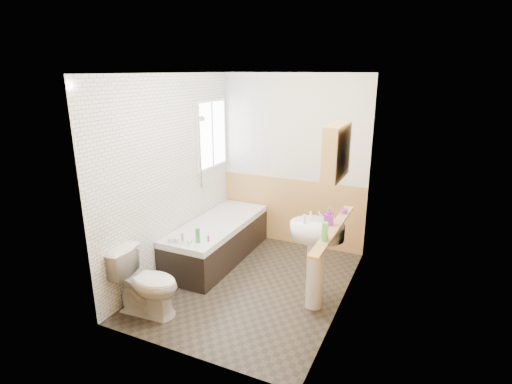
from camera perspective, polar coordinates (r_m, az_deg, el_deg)
floor at (r=5.05m, az=-0.73°, el=-13.03°), size 2.80×2.80×0.00m
ceiling at (r=4.37m, az=-0.86°, el=16.62°), size 2.80×2.80×0.00m
wall_back at (r=5.82m, az=5.21°, el=4.26°), size 2.20×0.02×2.50m
wall_front at (r=3.41m, az=-11.09°, el=-5.40°), size 2.20×0.02×2.50m
wall_left at (r=5.12m, az=-12.09°, el=2.15°), size 0.02×2.80×2.50m
wall_right at (r=4.22m, az=12.95°, el=-1.10°), size 0.02×2.80×2.50m
wainscot_right at (r=4.51m, az=12.03°, el=-10.16°), size 0.01×2.80×1.00m
wainscot_front at (r=3.77m, az=-10.22°, el=-15.87°), size 2.20×0.01×1.00m
wainscot_back at (r=6.01m, az=4.95°, el=-2.77°), size 2.20×0.01×1.00m
tile_cladding_left at (r=5.10m, az=-11.89°, el=2.13°), size 0.01×2.80×2.50m
tile_return_back at (r=5.99m, az=-1.37°, el=9.54°), size 0.75×0.01×1.50m
window at (r=5.78m, az=-6.32°, el=8.17°), size 0.03×0.79×0.99m
bathtub at (r=5.60m, az=-5.50°, el=-6.73°), size 0.70×1.82×0.68m
shower_riser at (r=5.48m, az=-7.94°, el=7.36°), size 0.10×0.08×1.16m
toilet at (r=4.52m, az=-15.40°, el=-12.36°), size 0.77×0.47×0.72m
sink at (r=4.35m, az=8.59°, el=-7.95°), size 0.58×0.47×1.11m
pine_shelf at (r=4.09m, az=11.03°, el=-5.21°), size 0.10×1.44×0.03m
medicine_cabinet at (r=3.91m, az=11.40°, el=5.66°), size 0.15×0.58×0.53m
foam_can at (r=3.74m, az=9.80°, el=-5.60°), size 0.06×0.06×0.18m
green_bottle at (r=3.78m, az=10.03°, el=-5.17°), size 0.05×0.05×0.20m
black_jar at (r=4.50m, az=12.50°, el=-2.67°), size 0.09×0.09×0.05m
soap_bottle at (r=4.15m, az=10.33°, el=-4.30°), size 0.13×0.22×0.10m
clear_bottle at (r=4.22m, az=6.96°, el=-3.84°), size 0.04×0.04×0.09m
blue_gel at (r=4.85m, az=-8.31°, el=-6.18°), size 0.06×0.05×0.18m
cream_jar at (r=4.96m, az=-11.98°, el=-6.65°), size 0.09×0.09×0.05m
orange_bottle at (r=4.89m, az=-6.83°, el=-6.61°), size 0.03×0.03×0.08m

